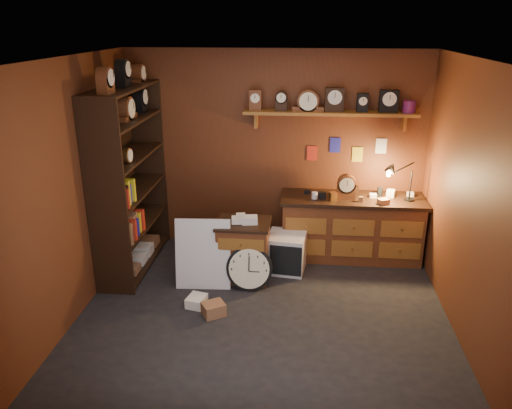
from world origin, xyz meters
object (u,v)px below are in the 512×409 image
at_px(shelving_unit, 127,173).
at_px(workbench, 351,224).
at_px(low_cabinet, 244,248).
at_px(big_round_clock, 249,268).

bearing_deg(shelving_unit, workbench, 9.87).
bearing_deg(low_cabinet, workbench, 28.48).
distance_m(workbench, big_round_clock, 1.62).
height_order(shelving_unit, workbench, shelving_unit).
relative_size(shelving_unit, workbench, 1.38).
relative_size(shelving_unit, low_cabinet, 3.11).
xyz_separation_m(shelving_unit, workbench, (2.84, 0.49, -0.78)).
height_order(workbench, big_round_clock, workbench).
bearing_deg(workbench, shelving_unit, -170.13).
distance_m(low_cabinet, big_round_clock, 0.33).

